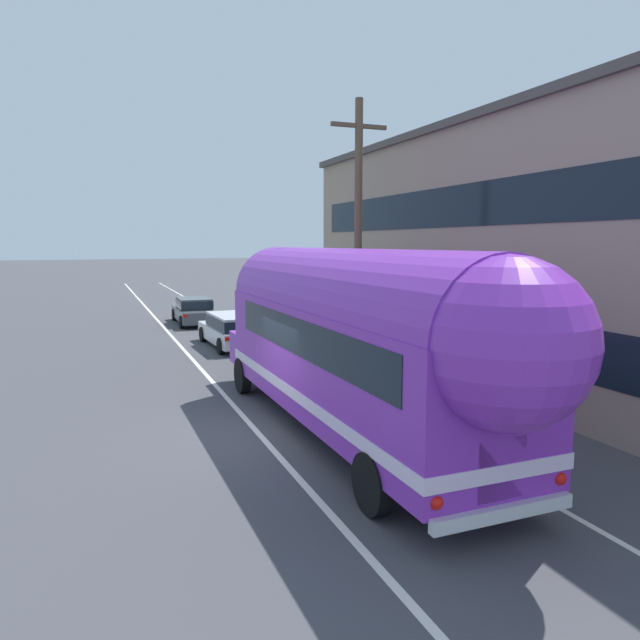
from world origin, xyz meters
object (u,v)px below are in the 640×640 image
utility_pole (358,237)px  car_second (194,310)px  car_lead (233,328)px  painted_bus (356,336)px

utility_pole → car_second: (-2.66, 14.53, -3.68)m
utility_pole → car_lead: (-2.35, 6.90, -3.64)m
car_lead → car_second: same height
utility_pole → painted_bus: 6.31m
utility_pole → car_second: utility_pole is taller
painted_bus → car_lead: bearing=89.0°
utility_pole → car_lead: utility_pole is taller
utility_pole → car_lead: 8.14m
car_lead → painted_bus: bearing=-91.0°
car_lead → utility_pole: bearing=-71.2°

